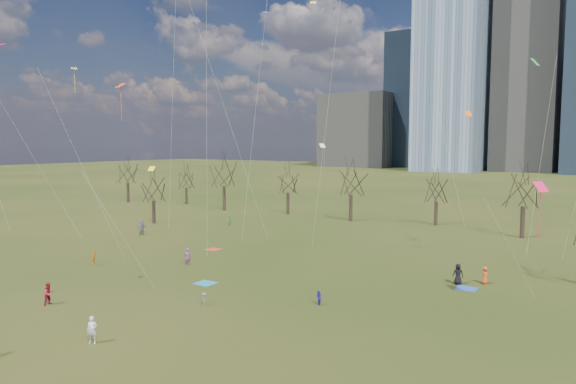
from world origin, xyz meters
The scene contains 17 objects.
ground centered at (0.00, 0.00, 0.00)m, with size 500.00×500.00×0.00m, color black.
downtown_skyline centered at (-2.43, 210.64, 39.01)m, with size 212.50×78.00×118.00m.
bare_tree_row centered at (-0.09, 37.22, 6.12)m, with size 113.04×29.80×9.50m.
blanket_teal centered at (-1.77, 2.02, 0.01)m, with size 1.60×1.50×0.03m, color teal.
blanket_navy centered at (16.98, 12.41, 0.01)m, with size 1.60×1.50×0.03m, color #2348A3.
blanket_crimson centered at (-10.39, 12.79, 0.01)m, with size 1.60×1.50×0.03m, color #AD3722.
person_1 centered at (1.51, -11.30, 0.81)m, with size 0.59×0.39×1.63m, color silver.
person_2 centered at (-7.38, -8.47, 0.83)m, with size 0.80×0.63×1.65m, color maroon.
person_3 centered at (2.19, -2.43, 0.48)m, with size 0.61×0.35×0.95m, color slate.
person_4 centered at (-14.93, 0.82, 0.71)m, with size 0.83×0.35×1.42m, color orange.
person_6 centered at (16.05, 13.31, 0.87)m, with size 0.85×0.55×1.74m, color black.
person_7 centered at (-7.64, 5.95, 0.81)m, with size 0.59×0.39×1.63m, color #874381.
person_8 centered at (9.09, 2.14, 0.54)m, with size 0.52×0.41×1.08m, color #28249D.
person_11 centered at (-24.03, 14.55, 0.97)m, with size 1.79×0.57×1.93m, color slate.
person_12 centered at (17.90, 14.65, 0.74)m, with size 0.72×0.47×1.48m, color #DA4418.
person_13 centered at (-19.01, 26.04, 0.73)m, with size 0.53×0.35×1.46m, color #186F40.
kites_airborne centered at (-0.33, 10.37, 14.68)m, with size 65.35×45.97×31.83m.
Camera 1 is at (27.07, -29.37, 11.72)m, focal length 32.00 mm.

